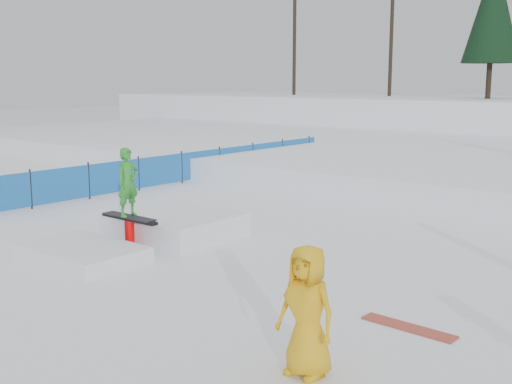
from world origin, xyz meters
The scene contains 6 objects.
ground centered at (0.00, 0.00, 0.00)m, with size 120.00×120.00×0.00m, color white.
snow_midrise centered at (0.00, 16.00, 0.40)m, with size 50.00×18.00×0.80m, color white.
safety_fence centered at (-6.50, 6.60, 0.55)m, with size 0.05×16.00×1.10m.
spectator_yellow centered at (5.00, -2.57, 0.80)m, with size 0.78×0.51×1.60m, color #E7A811.
loose_board_red centered at (5.31, -0.47, 0.01)m, with size 1.40×0.28×0.03m, color #9E3C2D.
jib_rail_feature centered at (-1.21, 0.49, 0.30)m, with size 2.60×4.40×2.11m.
Camera 1 is at (9.08, -8.53, 3.49)m, focal length 45.00 mm.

